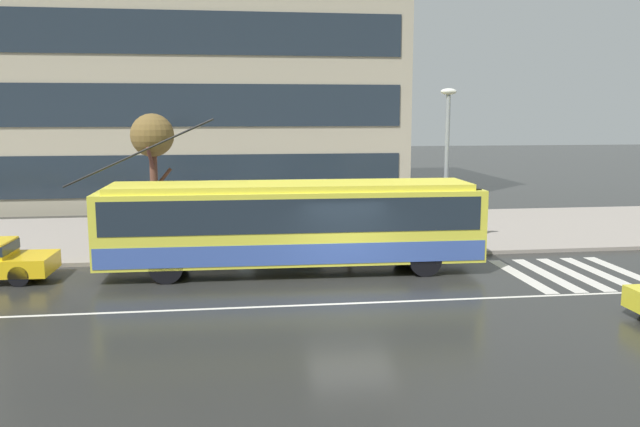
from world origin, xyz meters
name	(u,v)px	position (x,y,z in m)	size (l,w,h in m)	color
ground_plane	(352,291)	(0.00, 0.00, 0.00)	(160.00, 160.00, 0.00)	#272725
sidewalk_slab	(313,232)	(0.00, 9.27, 0.07)	(80.00, 10.00, 0.14)	gray
crosswalk_stripe_edge_near	(520,275)	(5.70, 1.14, 0.00)	(0.44, 4.40, 0.01)	beige
crosswalk_stripe_inner_a	(547,274)	(6.60, 1.14, 0.00)	(0.44, 4.40, 0.01)	beige
crosswalk_stripe_center	(573,274)	(7.50, 1.14, 0.00)	(0.44, 4.40, 0.01)	beige
crosswalk_stripe_inner_b	(599,273)	(8.40, 1.14, 0.00)	(0.44, 4.40, 0.01)	beige
crosswalk_stripe_edge_far	(624,272)	(9.30, 1.14, 0.00)	(0.44, 4.40, 0.01)	beige
lane_centre_line	(360,303)	(0.00, -1.20, 0.00)	(72.00, 0.14, 0.01)	silver
trolleybus	(292,223)	(-1.49, 2.67, 1.61)	(13.20, 2.75, 4.99)	yellow
bus_shelter	(281,197)	(-1.58, 6.39, 2.00)	(3.68, 1.78, 2.45)	gray
pedestrian_at_shelter	(293,204)	(-1.18, 5.77, 1.79)	(1.24, 1.24, 2.03)	#222B2F
pedestrian_approaching_curb	(350,207)	(0.91, 5.37, 1.71)	(1.42, 1.42, 1.95)	#2A241B
street_lamp	(447,153)	(4.50, 5.19, 3.68)	(0.60, 0.32, 5.90)	gray
street_tree_bare	(152,140)	(-6.38, 7.45, 4.14)	(1.65, 1.69, 5.00)	brown
office_tower_corner_left	(201,15)	(-5.05, 23.14, 10.94)	(22.59, 14.95, 21.87)	#A49A83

